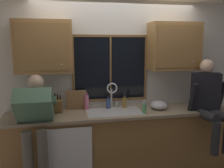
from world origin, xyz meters
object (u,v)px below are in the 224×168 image
Objects in this scene: cutting_board at (76,100)px; bottle_amber_small at (125,103)px; bottle_green_glass at (87,102)px; bottle_tall_clear at (108,103)px; person_standing at (35,121)px; soap_dispenser at (144,108)px; person_sitting_on_counter at (209,99)px; mixing_bowl at (159,105)px; knife_block at (58,106)px.

cutting_board reaches higher than bottle_amber_small.
bottle_green_glass is at bearing 177.46° from bottle_amber_small.
cutting_board is at bearing 175.86° from bottle_tall_clear.
person_standing is 1.49m from soap_dispenser.
person_standing is 7.75× the size of soap_dispenser.
person_sitting_on_counter reaches higher than cutting_board.
bottle_amber_small is (0.25, -0.02, 0.00)m from bottle_tall_clear.
soap_dispenser reaches higher than mixing_bowl.
bottle_green_glass reaches higher than bottle_amber_small.
knife_block is 1.66× the size of soap_dispenser.
bottle_tall_clear reaches higher than soap_dispenser.
person_sitting_on_counter is at bearing -6.85° from soap_dispenser.
person_standing is 1.35m from bottle_amber_small.
knife_block reaches higher than bottle_tall_clear.
soap_dispenser is at bearing 173.15° from person_sitting_on_counter.
soap_dispenser is at bearing -57.14° from bottle_amber_small.
mixing_bowl is at bearing 28.66° from soap_dispenser.
cutting_board reaches higher than bottle_green_glass.
knife_block is at bearing 54.88° from person_standing.
person_standing is 1.79m from mixing_bowl.
cutting_board reaches higher than soap_dispenser.
bottle_tall_clear is at bearing 6.43° from knife_block.
knife_block is 1.50m from mixing_bowl.
cutting_board is 1.48× the size of bottle_amber_small.
bottle_amber_small reaches higher than mixing_bowl.
soap_dispenser is 0.69× the size of bottle_green_glass.
person_sitting_on_counter is 1.95m from cutting_board.
soap_dispenser is 0.94× the size of bottle_amber_small.
bottle_tall_clear is at bearing 162.11° from person_sitting_on_counter.
cutting_board is (0.53, 0.51, 0.13)m from person_standing.
bottle_green_glass reaches higher than mixing_bowl.
person_standing reaches higher than soap_dispenser.
bottle_amber_small is at bearing -3.70° from bottle_tall_clear.
knife_block is 0.75m from bottle_tall_clear.
person_sitting_on_counter is 2.19m from knife_block.
person_standing is 2.43m from person_sitting_on_counter.
bottle_tall_clear is 0.95× the size of bottle_amber_small.
person_sitting_on_counter is at bearing -17.89° from bottle_tall_clear.
bottle_amber_small reaches higher than soap_dispenser.
knife_block reaches higher than mixing_bowl.
soap_dispenser is 0.87m from bottle_green_glass.
bottle_amber_small reaches higher than bottle_tall_clear.
person_standing is at bearing -179.61° from person_sitting_on_counter.
cutting_board is at bearing 176.01° from bottle_amber_small.
bottle_tall_clear is (1.02, 0.47, 0.06)m from person_standing.
knife_block is at bearing 170.27° from person_sitting_on_counter.
person_sitting_on_counter is at bearing 0.39° from person_standing.
person_sitting_on_counter reaches higher than person_standing.
person_sitting_on_counter reaches higher than mixing_bowl.
person_standing is 1.19× the size of person_sitting_on_counter.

